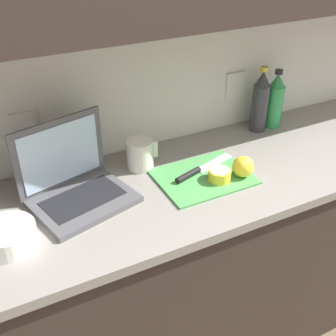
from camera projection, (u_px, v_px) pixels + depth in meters
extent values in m
plane|color=brown|center=(229.00, 319.00, 2.08)|extent=(12.00, 12.00, 0.00)
cube|color=white|center=(208.00, 37.00, 1.63)|extent=(5.20, 0.06, 2.60)
cube|color=white|center=(25.00, 129.00, 1.44)|extent=(0.09, 0.01, 0.12)
cube|color=white|center=(235.00, 86.00, 1.77)|extent=(0.09, 0.01, 0.12)
cube|color=#332823|center=(237.00, 253.00, 1.85)|extent=(2.15, 0.56, 0.87)
cube|color=gray|center=(247.00, 166.00, 1.61)|extent=(2.21, 0.59, 0.03)
cube|color=#515156|center=(83.00, 201.00, 1.37)|extent=(0.36, 0.32, 0.02)
cube|color=black|center=(83.00, 198.00, 1.37)|extent=(0.28, 0.20, 0.00)
cube|color=#515156|center=(60.00, 154.00, 1.38)|extent=(0.31, 0.09, 0.25)
cube|color=silver|center=(61.00, 154.00, 1.37)|extent=(0.27, 0.08, 0.21)
cube|color=#4C9E51|center=(203.00, 177.00, 1.50)|extent=(0.33, 0.26, 0.01)
cube|color=silver|center=(214.00, 163.00, 1.57)|extent=(0.17, 0.08, 0.00)
cylinder|color=black|center=(188.00, 175.00, 1.48)|extent=(0.11, 0.05, 0.02)
cylinder|color=yellow|center=(220.00, 175.00, 1.47)|extent=(0.08, 0.08, 0.04)
cylinder|color=#F4EAA3|center=(220.00, 170.00, 1.46)|extent=(0.07, 0.07, 0.00)
sphere|color=yellow|center=(243.00, 167.00, 1.48)|extent=(0.08, 0.08, 0.08)
cylinder|color=#2D934C|center=(274.00, 106.00, 1.81)|extent=(0.07, 0.07, 0.18)
cone|color=#2D934C|center=(278.00, 80.00, 1.74)|extent=(0.06, 0.06, 0.05)
cylinder|color=black|center=(279.00, 72.00, 1.72)|extent=(0.03, 0.03, 0.02)
cylinder|color=#333338|center=(259.00, 108.00, 1.77)|extent=(0.07, 0.07, 0.20)
cone|color=#333338|center=(263.00, 78.00, 1.70)|extent=(0.06, 0.06, 0.06)
cylinder|color=gold|center=(264.00, 69.00, 1.68)|extent=(0.03, 0.03, 0.02)
cylinder|color=silver|center=(140.00, 154.00, 1.54)|extent=(0.10, 0.10, 0.11)
cube|color=silver|center=(155.00, 149.00, 1.56)|extent=(0.02, 0.01, 0.06)
cylinder|color=white|center=(8.00, 236.00, 1.19)|extent=(0.16, 0.16, 0.06)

